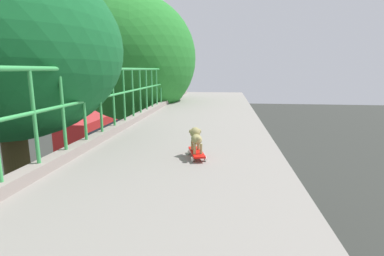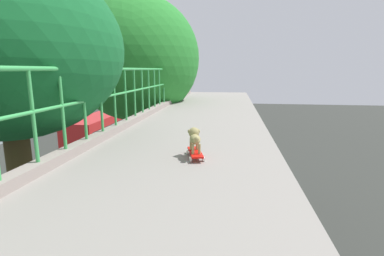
# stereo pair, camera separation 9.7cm
# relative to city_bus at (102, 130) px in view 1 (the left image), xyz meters

# --- Properties ---
(city_bus) EXTENTS (2.49, 10.52, 3.24)m
(city_bus) POSITION_rel_city_bus_xyz_m (0.00, 0.00, 0.00)
(city_bus) COLOR red
(city_bus) RESTS_ON ground
(roadside_tree_mid) EXTENTS (3.88, 3.88, 8.70)m
(roadside_tree_mid) POSITION_rel_city_bus_xyz_m (6.71, -18.38, 5.24)
(roadside_tree_mid) COLOR #4F3F23
(roadside_tree_mid) RESTS_ON ground
(roadside_tree_far) EXTENTS (4.89, 4.89, 9.62)m
(roadside_tree_far) POSITION_rel_city_bus_xyz_m (6.77, -11.97, 5.37)
(roadside_tree_far) COLOR #4A3428
(roadside_tree_far) RESTS_ON ground
(toy_skateboard) EXTENTS (0.30, 0.55, 0.09)m
(toy_skateboard) POSITION_rel_city_bus_xyz_m (10.00, -19.11, 3.88)
(toy_skateboard) COLOR red
(toy_skateboard) RESTS_ON overpass_deck
(small_dog) EXTENTS (0.22, 0.40, 0.31)m
(small_dog) POSITION_rel_city_bus_xyz_m (9.99, -19.09, 4.09)
(small_dog) COLOR #988D56
(small_dog) RESTS_ON toy_skateboard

